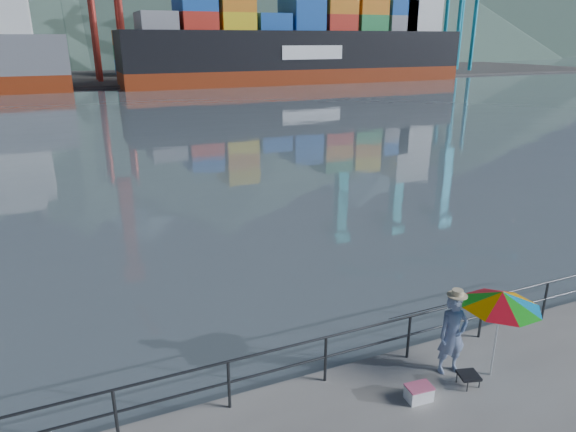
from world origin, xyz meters
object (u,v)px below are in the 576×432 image
object	(u,v)px
fisherman	(452,335)
cooler_bag	(419,393)
beach_umbrella	(502,299)
container_ship	(309,43)

from	to	relation	value
fisherman	cooler_bag	world-z (taller)	fisherman
beach_umbrella	cooler_bag	bearing A→B (deg)	-178.51
fisherman	container_ship	size ratio (longest dim) A/B	0.03
cooler_bag	container_ship	xyz separation A→B (m)	(31.84, 70.98, 5.73)
container_ship	fisherman	bearing A→B (deg)	-113.54
cooler_bag	container_ship	distance (m)	78.01
cooler_bag	container_ship	bearing A→B (deg)	70.88
beach_umbrella	container_ship	size ratio (longest dim) A/B	0.04
cooler_bag	fisherman	bearing A→B (deg)	28.63
beach_umbrella	cooler_bag	world-z (taller)	beach_umbrella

